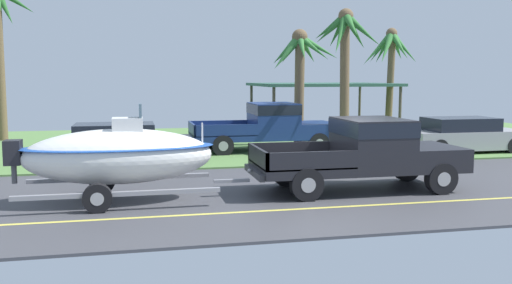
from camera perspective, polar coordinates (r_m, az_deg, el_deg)
ground at (r=22.63m, az=0.31°, el=-0.80°), size 36.00×22.00×0.11m
pickup_truck_towing at (r=14.81m, az=11.62°, el=-0.84°), size 5.63×2.14×1.87m
boat_on_trailer at (r=13.52m, az=-13.96°, el=-1.38°), size 5.66×2.32×2.32m
parked_pickup_background at (r=21.93m, az=1.69°, el=1.78°), size 5.91×2.17×1.92m
parked_sedan_near at (r=23.01m, az=20.50°, el=0.61°), size 4.61×1.85×1.38m
parked_sedan_far at (r=19.34m, az=-13.73°, el=-0.24°), size 4.66×1.85×1.38m
carport_awning at (r=28.44m, az=6.73°, el=5.77°), size 6.72×5.36×2.62m
palm_tree_near_left at (r=28.67m, az=13.65°, el=8.67°), size 2.79×2.90×5.35m
palm_tree_near_right at (r=21.65m, az=9.22°, el=9.81°), size 2.81×3.09×5.51m
palm_tree_mid at (r=23.74m, az=4.42°, el=8.26°), size 3.07×2.58×4.94m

